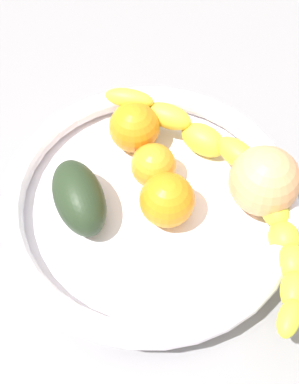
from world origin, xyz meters
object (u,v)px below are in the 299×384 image
Objects in this scene: peach_blush at (264,181)px; avocado_dark at (79,198)px; fruit_bowl at (149,205)px; orange_mid_left at (153,166)px; orange_mid_right at (166,202)px; banana_draped_right at (278,236)px; banana_draped_left at (201,137)px; orange_front at (134,127)px.

avocado_dark is (-16.99, -10.92, -1.20)cm from peach_blush.
orange_mid_left is at bearing 112.02° from fruit_bowl.
orange_mid_left is at bearing 133.02° from orange_mid_right.
banana_draped_right is 21.63cm from avocado_dark.
peach_blush is (8.84, -2.75, 0.74)cm from banana_draped_left.
orange_mid_left is at bearing -38.07° from orange_front.
peach_blush is (11.94, 3.21, 1.32)cm from orange_mid_left.
banana_draped_right is at bearing -14.07° from orange_front.
banana_draped_right is at bearing -5.62° from orange_mid_left.
fruit_bowl is 1.83× the size of banana_draped_right.
avocado_dark is (-5.05, -7.71, 0.12)cm from orange_mid_left.
orange_front is at bearing 178.93° from peach_blush.
peach_blush is (10.51, 6.75, 3.61)cm from fruit_bowl.
orange_mid_right is at bearing -169.18° from banana_draped_right.
avocado_dark is at bearing -123.22° from orange_mid_left.
orange_front is (-5.92, 7.06, 2.74)cm from fruit_bowl.
orange_front is 16.45cm from peach_blush.
banana_draped_left is 4.85× the size of orange_mid_left.
orange_mid_left is (-3.11, -5.96, -0.58)cm from banana_draped_left.
banana_draped_left reaches higher than fruit_bowl.
avocado_dark reaches higher than banana_draped_right.
orange_front is 1.17× the size of orange_mid_left.
avocado_dark is at bearing -155.95° from orange_mid_right.
orange_mid_right is at bearing -46.98° from orange_mid_left.
avocado_dark is (-8.65, -3.86, -0.33)cm from orange_mid_right.
fruit_bowl is 3.48× the size of avocado_dark.
banana_draped_right is 6.21cm from peach_blush.
avocado_dark is at bearing -120.82° from banana_draped_left.
banana_draped_right is (14.25, 2.00, 2.19)cm from fruit_bowl.
orange_mid_right is at bearing 24.05° from avocado_dark.
banana_draped_left is at bearing 92.86° from orange_mid_right.
fruit_bowl is 4.46cm from orange_mid_left.
orange_mid_left is 0.54× the size of avocado_dark.
banana_draped_right reaches higher than fruit_bowl.
peach_blush is 20.23cm from avocado_dark.
orange_mid_right is 10.97cm from peach_blush.
orange_mid_right is at bearing -8.14° from fruit_bowl.
banana_draped_left is 4.14× the size of orange_mid_right.
banana_draped_right is at bearing 16.57° from avocado_dark.
orange_mid_right reaches higher than avocado_dark.
avocado_dark reaches higher than fruit_bowl.
orange_front is at bearing 129.98° from fruit_bowl.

